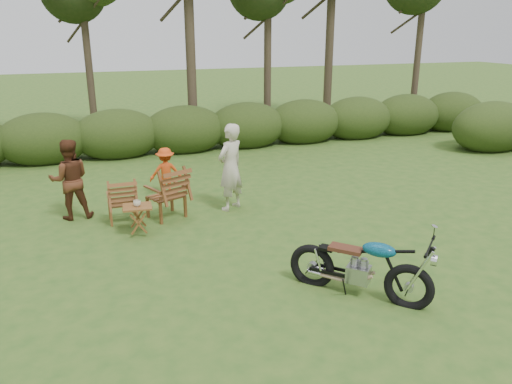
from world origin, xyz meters
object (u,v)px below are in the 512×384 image
object	(u,v)px
side_table	(138,220)
child	(167,196)
adult_b	(74,218)
cup	(137,203)
motorcycle	(357,294)
lawn_chair_left	(124,221)
lawn_chair_right	(167,217)
adult_a	(231,209)

from	to	relation	value
side_table	child	world-z (taller)	child
adult_b	cup	bearing A→B (deg)	129.77
motorcycle	child	size ratio (longest dim) A/B	1.76
lawn_chair_left	child	world-z (taller)	child
lawn_chair_right	cup	bearing A→B (deg)	24.76
adult_b	child	bearing A→B (deg)	-160.64
child	lawn_chair_left	bearing A→B (deg)	53.48
adult_a	lawn_chair_left	bearing A→B (deg)	-33.52
adult_a	child	bearing A→B (deg)	-81.97
cup	adult_a	xyz separation A→B (m)	(1.98, 0.73, -0.60)
adult_b	child	xyz separation A→B (m)	(1.99, 0.74, 0.00)
side_table	adult_b	distance (m)	1.72
lawn_chair_left	adult_b	size ratio (longest dim) A/B	0.56
motorcycle	side_table	xyz separation A→B (m)	(-2.65, 3.25, 0.27)
adult_b	lawn_chair_right	bearing A→B (deg)	159.94
side_table	cup	xyz separation A→B (m)	(0.00, -0.01, 0.33)
adult_a	child	distance (m)	1.71
adult_a	child	size ratio (longest dim) A/B	1.63
cup	child	xyz separation A→B (m)	(0.87, 2.03, -0.60)
cup	adult_b	xyz separation A→B (m)	(-1.12, 1.29, -0.60)
lawn_chair_left	side_table	bearing A→B (deg)	104.94
cup	adult_a	bearing A→B (deg)	20.25
lawn_chair_right	side_table	xyz separation A→B (m)	(-0.63, -0.68, 0.27)
motorcycle	adult_b	world-z (taller)	adult_b
side_table	motorcycle	bearing A→B (deg)	-50.88
lawn_chair_left	cup	bearing A→B (deg)	104.82
motorcycle	child	xyz separation A→B (m)	(-1.77, 5.28, 0.00)
lawn_chair_left	side_table	size ratio (longest dim) A/B	1.63
motorcycle	adult_b	distance (m)	5.89
lawn_chair_right	adult_b	size ratio (longest dim) A/B	0.66
adult_a	adult_b	bearing A→B (deg)	-42.69
motorcycle	cup	xyz separation A→B (m)	(-2.64, 3.24, 0.60)
motorcycle	cup	size ratio (longest dim) A/B	14.53
motorcycle	lawn_chair_left	distance (m)	4.92
side_table	child	xyz separation A→B (m)	(0.87, 2.03, -0.27)
child	lawn_chair_right	bearing A→B (deg)	83.77
lawn_chair_right	lawn_chair_left	world-z (taller)	lawn_chair_right
child	motorcycle	bearing A→B (deg)	112.48
lawn_chair_right	adult_a	world-z (taller)	adult_a
side_table	lawn_chair_left	bearing A→B (deg)	104.83
lawn_chair_left	adult_b	distance (m)	1.05
lawn_chair_left	adult_a	world-z (taller)	adult_a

